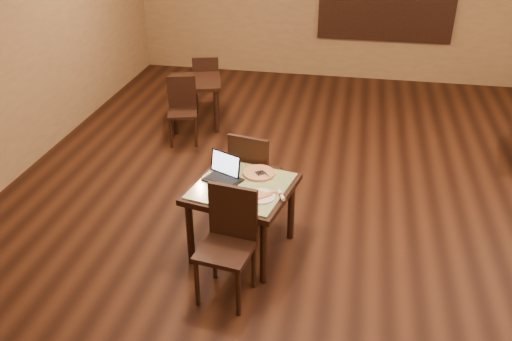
% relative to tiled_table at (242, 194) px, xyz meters
% --- Properties ---
extents(ground, '(10.00, 10.00, 0.00)m').
position_rel_tiled_table_xyz_m(ground, '(0.88, 0.58, -0.66)').
color(ground, black).
rests_on(ground, ground).
extents(tiled_table, '(1.09, 1.09, 0.76)m').
position_rel_tiled_table_xyz_m(tiled_table, '(0.00, 0.00, 0.00)').
color(tiled_table, black).
rests_on(tiled_table, ground).
extents(chair_main_near, '(0.51, 0.51, 1.04)m').
position_rel_tiled_table_xyz_m(chair_main_near, '(0.01, -0.61, -0.07)').
color(chair_main_near, black).
rests_on(chair_main_near, ground).
extents(chair_main_far, '(0.53, 0.53, 1.03)m').
position_rel_tiled_table_xyz_m(chair_main_far, '(-0.02, 0.61, -0.08)').
color(chair_main_far, black).
rests_on(chair_main_far, ground).
extents(laptop, '(0.42, 0.40, 0.24)m').
position_rel_tiled_table_xyz_m(laptop, '(-0.20, 0.11, 0.17)').
color(laptop, black).
rests_on(laptop, tiled_table).
extents(plate, '(0.27, 0.27, 0.01)m').
position_rel_tiled_table_xyz_m(plate, '(0.22, -0.18, 0.11)').
color(plate, white).
rests_on(plate, tiled_table).
extents(pizza_slice, '(0.29, 0.29, 0.02)m').
position_rel_tiled_table_xyz_m(pizza_slice, '(0.22, -0.18, 0.13)').
color(pizza_slice, beige).
rests_on(pizza_slice, plate).
extents(pizza_pan, '(0.33, 0.33, 0.01)m').
position_rel_tiled_table_xyz_m(pizza_pan, '(0.12, 0.24, 0.11)').
color(pizza_pan, silver).
rests_on(pizza_pan, tiled_table).
extents(pizza_whole, '(0.32, 0.32, 0.02)m').
position_rel_tiled_table_xyz_m(pizza_whole, '(0.12, 0.24, 0.12)').
color(pizza_whole, beige).
rests_on(pizza_whole, pizza_pan).
extents(spatula, '(0.20, 0.23, 0.01)m').
position_rel_tiled_table_xyz_m(spatula, '(0.14, 0.22, 0.13)').
color(spatula, silver).
rests_on(spatula, pizza_whole).
extents(napkin_roll, '(0.10, 0.16, 0.04)m').
position_rel_tiled_table_xyz_m(napkin_roll, '(0.40, -0.14, 0.12)').
color(napkin_roll, white).
rests_on(napkin_roll, tiled_table).
extents(other_table_b, '(0.94, 0.94, 0.71)m').
position_rel_tiled_table_xyz_m(other_table_b, '(-1.35, 2.92, -0.07)').
color(other_table_b, black).
rests_on(other_table_b, ground).
extents(other_table_b_chair_near, '(0.49, 0.49, 0.92)m').
position_rel_tiled_table_xyz_m(other_table_b_chair_near, '(-1.37, 2.39, -0.14)').
color(other_table_b_chair_near, black).
rests_on(other_table_b_chair_near, ground).
extents(other_table_b_chair_far, '(0.49, 0.49, 0.92)m').
position_rel_tiled_table_xyz_m(other_table_b_chair_far, '(-1.33, 3.46, -0.14)').
color(other_table_b_chair_far, black).
rests_on(other_table_b_chair_far, ground).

